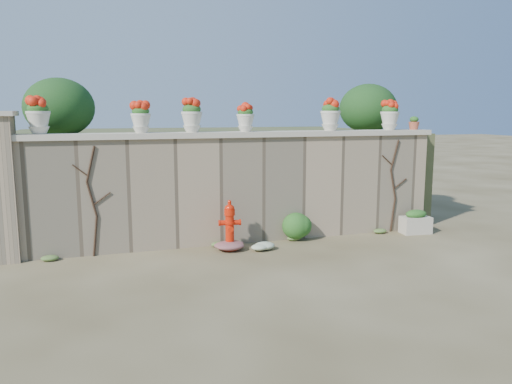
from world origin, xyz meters
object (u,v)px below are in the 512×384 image
object	(u,v)px
urn_pot_0	(38,116)
fire_hydrant	(230,225)
terracotta_pot	(414,124)
planter_box	(416,222)

from	to	relation	value
urn_pot_0	fire_hydrant	bearing A→B (deg)	-10.17
urn_pot_0	terracotta_pot	bearing A→B (deg)	0.00
planter_box	terracotta_pot	world-z (taller)	terracotta_pot
planter_box	urn_pot_0	distance (m)	7.40
planter_box	urn_pot_0	bearing A→B (deg)	-178.56
fire_hydrant	terracotta_pot	xyz separation A→B (m)	(4.16, 0.56, 1.77)
fire_hydrant	urn_pot_0	bearing A→B (deg)	177.94
fire_hydrant	urn_pot_0	world-z (taller)	urn_pot_0
fire_hydrant	planter_box	xyz separation A→B (m)	(3.96, 0.05, -0.23)
planter_box	urn_pot_0	xyz separation A→B (m)	(-7.06, 0.50, 2.17)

